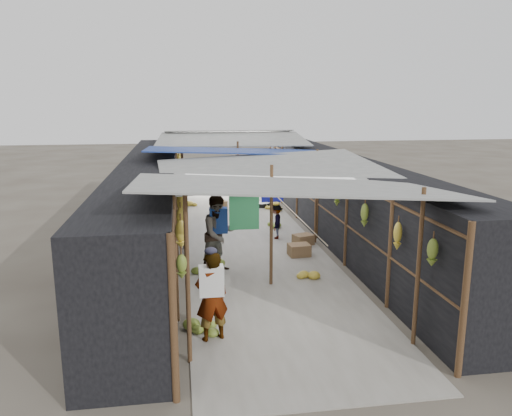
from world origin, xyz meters
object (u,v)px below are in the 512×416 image
vendor_seated (276,222)px  vendor_elderly (212,297)px  black_basin (262,205)px  shopper_blue (219,234)px  crate_near (299,250)px

vendor_seated → vendor_elderly: bearing=-7.2°
black_basin → vendor_seated: vendor_seated is taller
shopper_blue → vendor_seated: bearing=22.6°
vendor_elderly → crate_near: bearing=-138.2°
crate_near → shopper_blue: 2.39m
crate_near → vendor_seated: vendor_seated is taller
crate_near → vendor_elderly: vendor_elderly is taller
shopper_blue → vendor_elderly: bearing=-128.2°
crate_near → shopper_blue: size_ratio=0.29×
crate_near → shopper_blue: bearing=-162.0°
black_basin → vendor_elderly: 10.56m
crate_near → vendor_seated: (-0.27, 1.68, 0.35)m
shopper_blue → vendor_seated: size_ratio=1.77×
black_basin → shopper_blue: bearing=-107.3°
vendor_elderly → shopper_blue: (0.38, 3.35, 0.14)m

